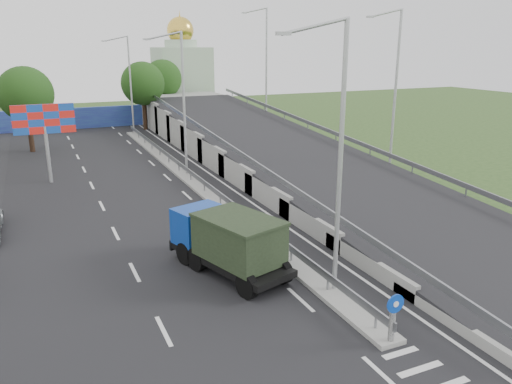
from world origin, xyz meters
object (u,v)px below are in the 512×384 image
sign_bollard (393,318)px  lamp_post_mid (181,97)px  lamp_post_near (336,148)px  lamp_post_far (129,79)px  dump_truck (227,240)px  billboard (44,124)px  church (182,75)px

sign_bollard → lamp_post_mid: 24.30m
lamp_post_near → lamp_post_far: size_ratio=1.00×
sign_bollard → lamp_post_near: (0.11, 3.83, 4.77)m
sign_bollard → dump_truck: (-2.80, 7.33, 0.43)m
lamp_post_far → billboard: size_ratio=1.83×
lamp_post_near → sign_bollard: bearing=-91.6°
billboard → dump_truck: (6.20, -18.49, -2.73)m
dump_truck → billboard: bearing=90.9°
lamp_post_far → billboard: lamp_post_far is taller
lamp_post_mid → dump_truck: lamp_post_mid is taller
lamp_post_near → church: church is taller
lamp_post_mid → lamp_post_far: bearing=90.0°
lamp_post_far → dump_truck: lamp_post_far is taller
church → dump_truck: size_ratio=2.17×
church → dump_truck: (-12.80, -50.49, -3.85)m
sign_bollard → billboard: size_ratio=0.30×
lamp_post_far → lamp_post_near: bearing=-90.0°
lamp_post_near → dump_truck: size_ratio=1.59×
lamp_post_mid → dump_truck: 17.30m
sign_bollard → billboard: bearing=109.2°
sign_bollard → lamp_post_mid: bearing=89.7°
lamp_post_mid → billboard: 9.47m
dump_truck → church: bearing=58.1°
sign_bollard → billboard: (-9.00, 25.83, 3.15)m
dump_truck → lamp_post_mid: bearing=62.3°
lamp_post_far → dump_truck: 36.87m
lamp_post_near → church: (9.89, 54.00, -0.50)m
lamp_post_mid → church: size_ratio=0.73×
lamp_post_mid → sign_bollard: bearing=-90.3°
lamp_post_near → lamp_post_far: 40.00m
sign_bollard → dump_truck: dump_truck is taller
lamp_post_mid → lamp_post_near: bearing=-90.0°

